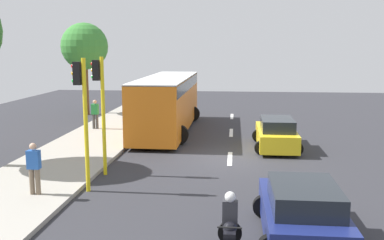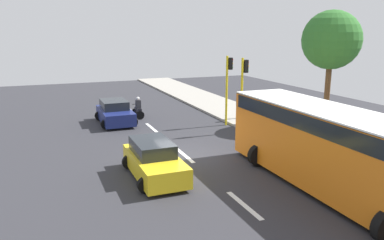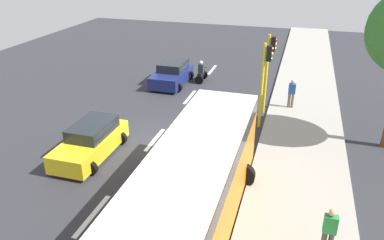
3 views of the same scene
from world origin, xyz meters
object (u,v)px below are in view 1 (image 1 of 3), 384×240
at_px(city_bus, 167,100).
at_px(traffic_light_corner, 100,99).
at_px(pedestrian_by_tree, 95,113).
at_px(street_tree_center, 84,47).
at_px(car_yellow_cab, 276,134).
at_px(motorcycle, 230,229).
at_px(traffic_light_midblock, 82,106).
at_px(pedestrian_near_signal, 34,167).
at_px(car_dark_blue, 302,213).

distance_m(city_bus, traffic_light_corner, 9.22).
distance_m(city_bus, pedestrian_by_tree, 4.28).
bearing_deg(street_tree_center, traffic_light_corner, 110.94).
relative_size(pedestrian_by_tree, street_tree_center, 0.26).
relative_size(car_yellow_cab, motorcycle, 2.77).
bearing_deg(street_tree_center, traffic_light_midblock, 108.65).
bearing_deg(traffic_light_corner, pedestrian_near_signal, 64.69).
distance_m(pedestrian_near_signal, traffic_light_corner, 3.69).
distance_m(car_dark_blue, street_tree_center, 23.90).
height_order(car_dark_blue, pedestrian_near_signal, pedestrian_near_signal).
relative_size(city_bus, traffic_light_midblock, 2.44).
xyz_separation_m(car_yellow_cab, traffic_light_corner, (7.04, 5.11, 2.22)).
bearing_deg(street_tree_center, motorcycle, 116.80).
bearing_deg(car_dark_blue, pedestrian_by_tree, -54.63).
xyz_separation_m(pedestrian_by_tree, traffic_light_midblock, (-3.05, 10.61, 1.87)).
relative_size(car_yellow_cab, pedestrian_near_signal, 2.51).
relative_size(car_yellow_cab, street_tree_center, 0.65).
xyz_separation_m(car_dark_blue, traffic_light_midblock, (6.75, -3.19, 2.22)).
bearing_deg(pedestrian_near_signal, car_dark_blue, 164.18).
bearing_deg(motorcycle, car_yellow_cab, -100.51).
xyz_separation_m(car_yellow_cab, street_tree_center, (12.71, -9.71, 4.16)).
xyz_separation_m(car_dark_blue, pedestrian_by_tree, (9.80, -13.80, 0.35)).
bearing_deg(motorcycle, traffic_light_midblock, -40.41).
xyz_separation_m(city_bus, pedestrian_near_signal, (2.50, 11.96, -0.79)).
xyz_separation_m(city_bus, street_tree_center, (6.81, -5.73, 3.03)).
height_order(motorcycle, pedestrian_near_signal, pedestrian_near_signal).
xyz_separation_m(motorcycle, pedestrian_by_tree, (7.99, -14.82, 0.42)).
bearing_deg(car_dark_blue, pedestrian_near_signal, -15.82).
height_order(car_yellow_cab, traffic_light_corner, traffic_light_corner).
relative_size(city_bus, motorcycle, 7.19).
distance_m(pedestrian_near_signal, street_tree_center, 18.60).
relative_size(pedestrian_by_tree, traffic_light_corner, 0.38).
relative_size(car_dark_blue, traffic_light_midblock, 0.91).
bearing_deg(pedestrian_near_signal, pedestrian_by_tree, -81.64).
bearing_deg(city_bus, car_yellow_cab, 146.03).
distance_m(car_dark_blue, motorcycle, 2.08).
bearing_deg(traffic_light_corner, pedestrian_by_tree, -70.54).
xyz_separation_m(pedestrian_near_signal, traffic_light_corner, (-1.36, -2.87, 1.87)).
distance_m(pedestrian_by_tree, street_tree_center, 7.73).
bearing_deg(motorcycle, car_dark_blue, -150.54).
height_order(car_dark_blue, traffic_light_corner, traffic_light_corner).
xyz_separation_m(motorcycle, street_tree_center, (10.61, -21.01, 4.23)).
distance_m(car_yellow_cab, motorcycle, 11.49).
relative_size(car_dark_blue, street_tree_center, 0.62).
relative_size(city_bus, pedestrian_near_signal, 6.51).
height_order(car_yellow_cab, motorcycle, motorcycle).
distance_m(motorcycle, pedestrian_near_signal, 7.13).
relative_size(car_yellow_cab, city_bus, 0.39).
bearing_deg(pedestrian_by_tree, motorcycle, 118.33).
xyz_separation_m(traffic_light_corner, street_tree_center, (5.67, -14.82, 1.94)).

